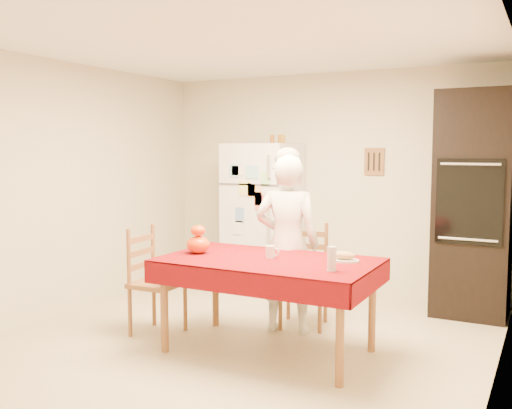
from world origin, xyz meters
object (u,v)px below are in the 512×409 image
Objects in this scene: coffee_mug at (270,252)px; pumpkin_lower at (198,245)px; oven_cabinet at (473,204)px; chair_left at (152,277)px; dining_table at (269,268)px; chair_far at (305,271)px; wine_glass at (332,259)px; bread_plate at (344,260)px; refrigerator at (263,217)px; seated_woman at (287,244)px.

coffee_mug is 0.64m from pumpkin_lower.
oven_cabinet is 3.16m from chair_left.
pumpkin_lower is (-0.64, -0.05, 0.14)m from dining_table.
oven_cabinet reaches higher than chair_far.
wine_glass is at bearing -97.41° from chair_left.
chair_left is at bearing -175.51° from coffee_mug.
chair_left reaches higher than bread_plate.
refrigerator is 2.07m from dining_table.
oven_cabinet is at bearing -54.73° from chair_left.
chair_far is at bearing -115.78° from seated_woman.
seated_woman is 0.75m from bread_plate.
refrigerator is at bearing 100.27° from pumpkin_lower.
dining_table is 0.60m from bread_plate.
coffee_mug is at bearing -125.80° from oven_cabinet.
chair_left is at bearing 179.38° from pumpkin_lower.
wine_glass is at bearing -6.36° from pumpkin_lower.
oven_cabinet is 2.26m from coffee_mug.
refrigerator is at bearing 118.68° from coffee_mug.
wine_glass is at bearing -51.82° from refrigerator.
bread_plate is (0.58, 0.13, -0.04)m from coffee_mug.
coffee_mug is at bearing 8.51° from pumpkin_lower.
wine_glass reaches higher than pumpkin_lower.
oven_cabinet is 12.50× the size of wine_glass.
refrigerator is 9.66× the size of wine_glass.
chair_left reaches higher than coffee_mug.
seated_woman is 9.05× the size of wine_glass.
coffee_mug is (0.97, -1.77, -0.04)m from refrigerator.
pumpkin_lower is at bearing 33.55° from seated_woman.
coffee_mug is 0.65m from wine_glass.
bread_plate is at bearing 137.22° from seated_woman.
wine_glass is (1.74, -0.14, 0.34)m from chair_left.
oven_cabinet is at bearing 55.02° from dining_table.
dining_table is 1.15m from chair_left.
refrigerator is at bearing -68.54° from seated_woman.
chair_left is 1.78m from wine_glass.
chair_left reaches higher than wine_glass.
chair_far reaches higher than wine_glass.
seated_woman reaches higher than wine_glass.
dining_table is 8.68× the size of pumpkin_lower.
chair_left reaches higher than pumpkin_lower.
oven_cabinet is at bearing 44.56° from pumpkin_lower.
oven_cabinet reaches higher than dining_table.
chair_far is 1.23m from wine_glass.
chair_left is at bearing -177.84° from dining_table.
oven_cabinet is 1.94m from seated_woman.
coffee_mug is at bearing 85.42° from seated_woman.
seated_woman is at bearing -55.00° from refrigerator.
oven_cabinet is 1.87m from bread_plate.
chair_left is at bearing -172.59° from bread_plate.
pumpkin_lower is 1.24m from wine_glass.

